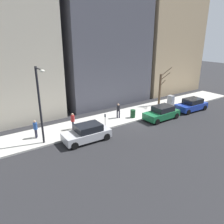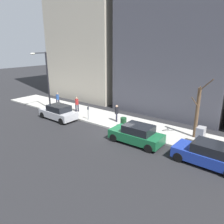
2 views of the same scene
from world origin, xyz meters
The scene contains 13 objects.
ground_plane centered at (0.00, 0.00, 0.00)m, with size 120.00×120.00×0.00m, color #232326.
sidewalk centered at (2.00, 0.00, 0.07)m, with size 4.00×36.00×0.15m, color #B2AFA8.
parked_car_blue centered at (-1.03, -8.11, 0.74)m, with size 2.06×4.27×1.52m.
parked_car_green centered at (-1.03, -2.81, 0.74)m, with size 1.97×4.22×1.52m.
parked_car_silver centered at (-1.00, 6.60, 0.74)m, with size 2.01×4.24×1.52m.
parking_meter centered at (0.45, 3.77, 0.98)m, with size 0.14×0.10×1.35m.
utility_box centered at (1.30, -6.92, 0.85)m, with size 0.83×0.61×1.43m.
streetlamp centered at (0.28, 10.01, 4.02)m, with size 1.97×0.32×6.50m.
bare_tree centered at (2.56, -6.15, 2.35)m, with size 1.35×1.36×4.99m.
trash_bin centered at (0.90, -0.22, 0.60)m, with size 0.56×0.56×0.90m, color #14381E.
pedestrian_near_meter centered at (1.75, 1.18, 1.09)m, with size 0.36×0.36×1.66m.
pedestrian_midblock centered at (1.72, 6.70, 1.09)m, with size 0.37×0.36×1.66m.
pedestrian_far_corner centered at (1.89, 10.25, 1.09)m, with size 0.37×0.36×1.66m.
Camera 2 is at (-14.65, -10.82, 7.43)m, focal length 35.00 mm.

